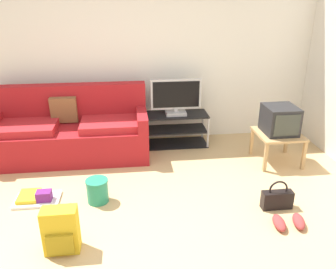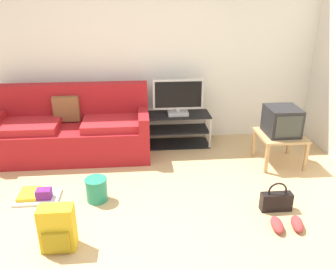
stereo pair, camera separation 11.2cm
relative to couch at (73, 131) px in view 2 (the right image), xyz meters
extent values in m
cube|color=tan|center=(0.63, -1.88, -0.37)|extent=(9.00, 9.80, 0.02)
cube|color=silver|center=(0.63, 0.57, 0.99)|extent=(9.00, 0.10, 2.70)
cube|color=maroon|center=(0.00, -0.06, -0.14)|extent=(2.12, 0.82, 0.45)
cube|color=maroon|center=(0.00, 0.25, 0.35)|extent=(2.12, 0.20, 0.53)
cube|color=maroon|center=(0.99, -0.06, 0.19)|extent=(0.14, 0.82, 0.20)
cube|color=#AF2026|center=(-0.58, -0.12, 0.14)|extent=(0.85, 0.58, 0.10)
cube|color=#AF2026|center=(0.58, -0.12, 0.14)|extent=(0.85, 0.58, 0.10)
cube|color=brown|center=(-0.08, 0.13, 0.29)|extent=(0.36, 0.15, 0.37)
cube|color=black|center=(1.51, 0.22, 0.12)|extent=(0.95, 0.42, 0.02)
cube|color=black|center=(1.51, 0.22, -0.12)|extent=(0.92, 0.40, 0.02)
cube|color=black|center=(1.51, 0.22, -0.35)|extent=(0.95, 0.42, 0.02)
cylinder|color=#B7B7BC|center=(1.05, 0.02, -0.12)|extent=(0.03, 0.03, 0.49)
cylinder|color=#B7B7BC|center=(1.97, 0.02, -0.12)|extent=(0.03, 0.03, 0.49)
cylinder|color=#B7B7BC|center=(1.05, 0.42, -0.12)|extent=(0.03, 0.03, 0.49)
cylinder|color=#B7B7BC|center=(1.97, 0.42, -0.12)|extent=(0.03, 0.03, 0.49)
cube|color=#B2B2B7|center=(1.51, 0.20, 0.15)|extent=(0.30, 0.22, 0.05)
cube|color=#B2B2B7|center=(1.51, 0.20, 0.20)|extent=(0.05, 0.04, 0.04)
cube|color=#B2B2B7|center=(1.51, 0.20, 0.44)|extent=(0.74, 0.04, 0.44)
cube|color=black|center=(1.51, 0.18, 0.44)|extent=(0.68, 0.01, 0.38)
cube|color=tan|center=(2.80, -0.52, 0.05)|extent=(0.58, 0.58, 0.03)
cube|color=tan|center=(2.54, -0.78, -0.16)|extent=(0.04, 0.04, 0.39)
cube|color=tan|center=(3.06, -0.78, -0.16)|extent=(0.04, 0.04, 0.39)
cube|color=tan|center=(2.54, -0.26, -0.16)|extent=(0.04, 0.04, 0.39)
cube|color=tan|center=(3.06, -0.26, -0.16)|extent=(0.04, 0.04, 0.39)
cube|color=#232326|center=(2.80, -0.50, 0.24)|extent=(0.41, 0.43, 0.37)
cube|color=#333833|center=(2.80, -0.72, 0.24)|extent=(0.33, 0.01, 0.28)
cube|color=gold|center=(0.18, -2.00, -0.14)|extent=(0.31, 0.16, 0.43)
cube|color=#A4851A|center=(0.18, -2.09, -0.22)|extent=(0.23, 0.04, 0.19)
cylinder|color=#A4851A|center=(0.09, -1.89, -0.12)|extent=(0.04, 0.04, 0.35)
cylinder|color=#A4851A|center=(0.26, -1.89, -0.12)|extent=(0.04, 0.04, 0.35)
cube|color=black|center=(2.36, -1.59, -0.26)|extent=(0.33, 0.11, 0.20)
torus|color=black|center=(2.36, -1.59, -0.13)|extent=(0.21, 0.02, 0.21)
cylinder|color=#238466|center=(0.43, -1.24, -0.23)|extent=(0.23, 0.23, 0.27)
cylinder|color=#238466|center=(0.43, -1.24, -0.10)|extent=(0.25, 0.25, 0.02)
ellipsoid|color=#993333|center=(2.25, -1.91, -0.31)|extent=(0.14, 0.27, 0.09)
ellipsoid|color=#993333|center=(2.46, -1.91, -0.31)|extent=(0.17, 0.28, 0.09)
cube|color=silver|center=(-0.24, -1.15, -0.34)|extent=(0.49, 0.32, 0.03)
cube|color=#661E70|center=(-0.15, -1.19, -0.27)|extent=(0.16, 0.12, 0.11)
cube|color=gold|center=(-0.34, -1.12, -0.31)|extent=(0.22, 0.28, 0.04)
camera|label=1|loc=(0.83, -4.56, 1.79)|focal=36.53mm
camera|label=2|loc=(0.94, -4.57, 1.79)|focal=36.53mm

